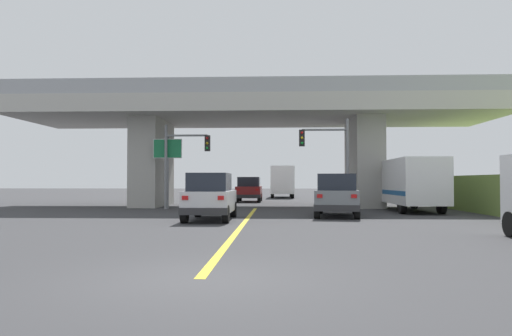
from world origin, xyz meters
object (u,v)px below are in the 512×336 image
box_truck (410,184)px  traffic_signal_farside (181,156)px  suv_crossing (337,195)px  suv_lead (210,197)px  sedan_oncoming (249,189)px  semi_truck_distant (282,181)px  traffic_signal_nearside (331,152)px  highway_sign (168,155)px

box_truck → traffic_signal_farside: size_ratio=1.43×
suv_crossing → traffic_signal_farside: bearing=153.9°
box_truck → suv_lead: bearing=-147.7°
traffic_signal_farside → sedan_oncoming: bearing=71.8°
suv_lead → semi_truck_distant: (3.41, 28.99, 0.66)m
suv_lead → traffic_signal_nearside: (5.98, 7.32, 2.36)m
box_truck → sedan_oncoming: 15.71m
suv_lead → suv_crossing: (5.74, 2.45, 0.00)m
suv_crossing → highway_sign: (-9.57, 6.08, 2.27)m
suv_crossing → box_truck: 6.13m
box_truck → traffic_signal_nearside: bearing=169.4°
box_truck → traffic_signal_nearside: traffic_signal_nearside is taller
suv_crossing → semi_truck_distant: size_ratio=0.66×
box_truck → semi_truck_distant: size_ratio=1.02×
suv_lead → suv_crossing: bearing=23.1°
suv_crossing → semi_truck_distant: 26.65m
suv_crossing → box_truck: (4.57, 4.06, 0.53)m
box_truck → suv_crossing: bearing=-138.4°
suv_crossing → semi_truck_distant: semi_truck_distant is taller
sedan_oncoming → highway_sign: size_ratio=1.04×
suv_crossing → highway_sign: 11.56m
suv_lead → traffic_signal_farside: 9.00m
suv_lead → box_truck: 12.21m
sedan_oncoming → traffic_signal_farside: size_ratio=0.90×
traffic_signal_farside → semi_truck_distant: size_ratio=0.72×
semi_truck_distant → traffic_signal_nearside: bearing=-83.2°
box_truck → highway_sign: bearing=171.9°
suv_lead → traffic_signal_farside: size_ratio=0.88×
highway_sign → semi_truck_distant: bearing=70.5°
highway_sign → sedan_oncoming: bearing=66.8°
suv_crossing → sedan_oncoming: size_ratio=1.02×
box_truck → traffic_signal_farside: bearing=172.6°
suv_lead → traffic_signal_nearside: bearing=50.7°
highway_sign → traffic_signal_farside: bearing=-18.6°
suv_lead → box_truck: (10.31, 6.51, 0.53)m
suv_crossing → traffic_signal_farside: (-8.65, 5.77, 2.22)m
suv_lead → highway_sign: size_ratio=1.01×
box_truck → traffic_signal_farside: (-13.22, 1.71, 1.69)m
traffic_signal_nearside → suv_crossing: bearing=-92.9°
suv_crossing → traffic_signal_nearside: (0.24, 4.87, 2.36)m
highway_sign → box_truck: bearing=-8.1°
traffic_signal_farside → highway_sign: (-0.92, 0.31, 0.05)m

